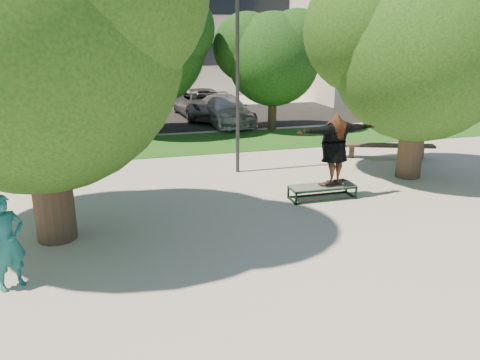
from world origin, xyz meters
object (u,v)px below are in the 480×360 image
object	(u,v)px
lamppost	(238,73)
bench	(387,146)
bystander	(7,242)
car_silver_a	(31,111)
tree_right	(418,41)
car_silver_b	(225,110)
tree_left	(27,26)
grind_box	(322,192)
car_grey	(203,103)
car_dark	(62,113)

from	to	relation	value
lamppost	bench	xyz separation A→B (m)	(5.66, 0.26, -2.72)
bystander	car_silver_a	distance (m)	16.69
lamppost	bystander	xyz separation A→B (m)	(-5.78, -5.99, -2.29)
lamppost	bench	bearing A→B (deg)	2.65
tree_right	car_silver_b	size ratio (longest dim) A/B	1.33
tree_left	car_silver_a	size ratio (longest dim) A/B	1.68
tree_right	grind_box	distance (m)	5.34
bench	car_silver_b	size ratio (longest dim) A/B	0.68
bystander	car_silver_b	bearing A→B (deg)	26.20
grind_box	car_grey	size ratio (longest dim) A/B	0.33
lamppost	bystander	bearing A→B (deg)	-133.96
tree_left	car_grey	world-z (taller)	tree_left
lamppost	car_silver_b	xyz separation A→B (m)	(1.74, 8.53, -2.44)
car_dark	car_grey	size ratio (longest dim) A/B	0.93
bystander	tree_left	bearing A→B (deg)	40.51
car_grey	car_silver_b	bearing A→B (deg)	-78.88
tree_left	car_dark	xyz separation A→B (m)	(-0.71, 13.01, -3.59)
bystander	car_grey	size ratio (longest dim) A/B	0.32
tree_left	car_silver_b	size ratio (longest dim) A/B	1.46
tree_right	lamppost	bearing A→B (deg)	158.72
tree_left	grind_box	distance (m)	8.04
grind_box	car_silver_b	size ratio (longest dim) A/B	0.37
tree_right	car_silver_b	world-z (taller)	tree_right
bystander	car_silver_a	world-z (taller)	bystander
car_grey	lamppost	bearing A→B (deg)	-99.01
bench	tree_left	bearing A→B (deg)	-138.96
tree_left	car_silver_b	distance (m)	14.76
car_silver_b	bystander	bearing A→B (deg)	-121.46
lamppost	grind_box	bearing A→B (deg)	-64.69
bench	car_silver_b	xyz separation A→B (m)	(-3.92, 8.27, 0.28)
tree_left	grind_box	xyz separation A→B (m)	(6.79, 0.73, -4.23)
car_silver_a	car_silver_b	bearing A→B (deg)	-7.85
tree_right	bench	bearing A→B (deg)	71.22
grind_box	car_grey	xyz separation A→B (m)	(-0.38, 14.14, 0.56)
grind_box	car_silver_a	distance (m)	16.48
car_silver_a	bench	bearing A→B (deg)	-33.34
tree_right	bystander	bearing A→B (deg)	-159.14
tree_right	car_silver_a	size ratio (longest dim) A/B	1.54
tree_left	car_silver_a	world-z (taller)	tree_left
tree_left	car_silver_a	distance (m)	15.14
car_silver_a	car_silver_b	world-z (taller)	car_silver_a
bench	bystander	bearing A→B (deg)	-131.12
bench	car_grey	bearing A→B (deg)	133.20
tree_right	car_grey	distance (m)	13.84
lamppost	car_grey	bearing A→B (deg)	84.18
car_dark	tree_right	bearing A→B (deg)	-51.24
tree_right	car_silver_a	world-z (taller)	tree_right
bench	car_dark	distance (m)	14.64
tree_left	tree_right	distance (m)	10.41
tree_right	tree_left	bearing A→B (deg)	-168.97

